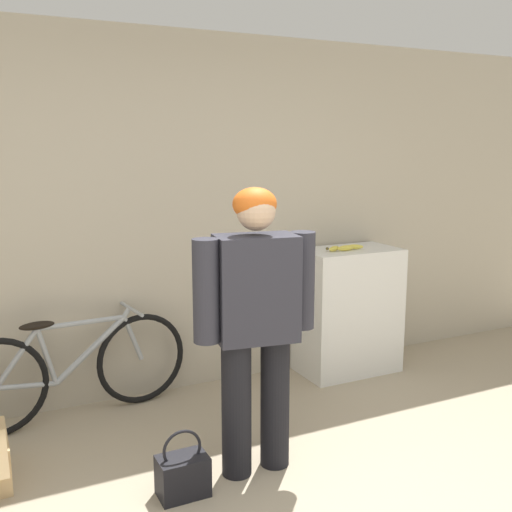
{
  "coord_description": "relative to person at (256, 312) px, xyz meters",
  "views": [
    {
      "loc": [
        -1.2,
        -1.73,
        1.81
      ],
      "look_at": [
        0.16,
        1.08,
        1.23
      ],
      "focal_mm": 42.0,
      "sensor_mm": 36.0,
      "label": 1
    }
  ],
  "objects": [
    {
      "name": "side_shelf",
      "position": [
        1.33,
        1.04,
        -0.42
      ],
      "size": [
        0.78,
        0.47,
        1.0
      ],
      "color": "white",
      "rests_on": "ground_plane"
    },
    {
      "name": "person",
      "position": [
        0.0,
        0.0,
        0.0
      ],
      "size": [
        0.71,
        0.32,
        1.59
      ],
      "rotation": [
        0.0,
        0.0,
        -0.16
      ],
      "color": "black",
      "rests_on": "ground_plane"
    },
    {
      "name": "handbag",
      "position": [
        -0.46,
        -0.07,
        -0.8
      ],
      "size": [
        0.26,
        0.17,
        0.37
      ],
      "color": "black",
      "rests_on": "ground_plane"
    },
    {
      "name": "wall_back",
      "position": [
        -0.16,
        1.32,
        0.38
      ],
      "size": [
        8.0,
        0.07,
        2.6
      ],
      "color": "#B7AD99",
      "rests_on": "ground_plane"
    },
    {
      "name": "banana",
      "position": [
        1.25,
        0.99,
        0.11
      ],
      "size": [
        0.33,
        0.09,
        0.04
      ],
      "color": "#EAD64C",
      "rests_on": "side_shelf"
    },
    {
      "name": "bicycle",
      "position": [
        -0.81,
        1.1,
        -0.57
      ],
      "size": [
        1.6,
        0.46,
        0.72
      ],
      "rotation": [
        0.0,
        0.0,
        0.13
      ],
      "color": "black",
      "rests_on": "ground_plane"
    }
  ]
}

